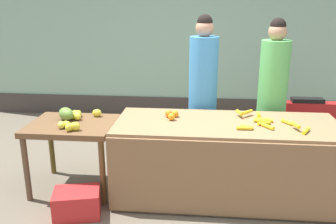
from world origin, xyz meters
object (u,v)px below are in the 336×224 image
(vendor_woman_green_shirt, at_px, (272,96))
(produce_crate, at_px, (77,203))
(produce_sack, at_px, (148,144))
(parked_motorcycle, at_px, (312,119))
(vendor_woman_blue_shirt, at_px, (203,94))

(vendor_woman_green_shirt, xyz_separation_m, produce_crate, (-2.02, -1.27, -0.80))
(vendor_woman_green_shirt, relative_size, produce_sack, 3.62)
(vendor_woman_green_shirt, distance_m, produce_crate, 2.52)
(parked_motorcycle, height_order, produce_crate, parked_motorcycle)
(produce_crate, height_order, produce_sack, produce_sack)
(produce_sack, bearing_deg, parked_motorcycle, 20.17)
(vendor_woman_blue_shirt, distance_m, produce_crate, 1.91)
(vendor_woman_blue_shirt, bearing_deg, produce_sack, 177.42)
(produce_crate, bearing_deg, vendor_woman_green_shirt, 32.19)
(vendor_woman_blue_shirt, relative_size, produce_sack, 3.69)
(vendor_woman_blue_shirt, distance_m, produce_sack, 0.98)
(vendor_woman_green_shirt, bearing_deg, produce_sack, 179.85)
(vendor_woman_blue_shirt, height_order, produce_crate, vendor_woman_blue_shirt)
(parked_motorcycle, bearing_deg, vendor_woman_green_shirt, -132.15)
(parked_motorcycle, xyz_separation_m, produce_sack, (-2.28, -0.84, -0.15))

